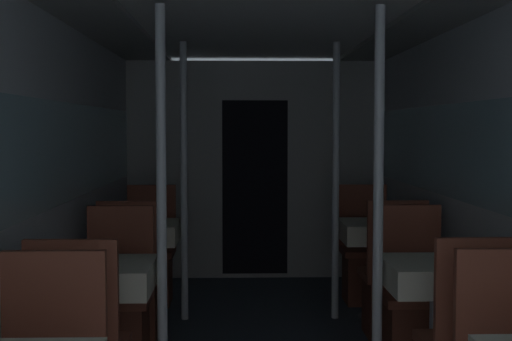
{
  "coord_description": "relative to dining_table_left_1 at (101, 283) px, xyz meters",
  "views": [
    {
      "loc": [
        -0.18,
        -1.3,
        1.48
      ],
      "look_at": [
        -0.08,
        2.34,
        1.26
      ],
      "focal_mm": 50.0,
      "sensor_mm": 36.0,
      "label": 1
    }
  ],
  "objects": [
    {
      "name": "ceiling_panel",
      "position": [
        0.91,
        0.12,
        1.53
      ],
      "size": [
        2.55,
        8.05,
        0.07
      ],
      "color": "white",
      "rests_on": "wall_left"
    },
    {
      "name": "chair_left_near_2",
      "position": [
        0.0,
        1.13,
        -0.34
      ],
      "size": [
        0.42,
        0.42,
        0.99
      ],
      "color": "brown",
      "rests_on": "ground_plane"
    },
    {
      "name": "dining_table_left_1",
      "position": [
        0.0,
        0.0,
        0.0
      ],
      "size": [
        0.56,
        0.56,
        0.75
      ],
      "color": "#4C4C51",
      "rests_on": "ground_plane"
    },
    {
      "name": "chair_right_far_2",
      "position": [
        1.83,
        2.16,
        -0.34
      ],
      "size": [
        0.42,
        0.42,
        0.99
      ],
      "rotation": [
        0.0,
        0.0,
        3.14
      ],
      "color": "brown",
      "rests_on": "ground_plane"
    },
    {
      "name": "dining_table_right_2",
      "position": [
        1.83,
        1.65,
        0.0
      ],
      "size": [
        0.56,
        0.56,
        0.75
      ],
      "color": "#4C4C51",
      "rests_on": "ground_plane"
    },
    {
      "name": "wall_left",
      "position": [
        -0.36,
        0.12,
        0.46
      ],
      "size": [
        0.05,
        8.05,
        2.13
      ],
      "color": "silver",
      "rests_on": "ground_plane"
    },
    {
      "name": "support_pole_right_1",
      "position": [
        1.5,
        0.0,
        0.42
      ],
      "size": [
        0.06,
        0.06,
        2.13
      ],
      "color": "silver",
      "rests_on": "ground_plane"
    },
    {
      "name": "support_pole_left_2",
      "position": [
        0.33,
        1.65,
        0.42
      ],
      "size": [
        0.06,
        0.06,
        2.13
      ],
      "color": "silver",
      "rests_on": "ground_plane"
    },
    {
      "name": "support_pole_left_1",
      "position": [
        0.33,
        0.0,
        0.42
      ],
      "size": [
        0.06,
        0.06,
        2.13
      ],
      "color": "silver",
      "rests_on": "ground_plane"
    },
    {
      "name": "wall_right",
      "position": [
        2.19,
        0.12,
        0.46
      ],
      "size": [
        0.05,
        8.05,
        2.13
      ],
      "color": "silver",
      "rests_on": "ground_plane"
    },
    {
      "name": "chair_left_far_1",
      "position": [
        0.0,
        0.51,
        -0.34
      ],
      "size": [
        0.42,
        0.42,
        0.99
      ],
      "rotation": [
        0.0,
        0.0,
        3.14
      ],
      "color": "brown",
      "rests_on": "ground_plane"
    },
    {
      "name": "support_pole_right_2",
      "position": [
        1.5,
        1.65,
        0.42
      ],
      "size": [
        0.06,
        0.06,
        2.13
      ],
      "color": "silver",
      "rests_on": "ground_plane"
    },
    {
      "name": "chair_left_far_2",
      "position": [
        0.0,
        2.16,
        -0.34
      ],
      "size": [
        0.42,
        0.42,
        0.99
      ],
      "rotation": [
        0.0,
        0.0,
        3.14
      ],
      "color": "brown",
      "rests_on": "ground_plane"
    },
    {
      "name": "dining_table_left_2",
      "position": [
        0.0,
        1.65,
        0.0
      ],
      "size": [
        0.56,
        0.56,
        0.75
      ],
      "color": "#4C4C51",
      "rests_on": "ground_plane"
    },
    {
      "name": "chair_right_near_2",
      "position": [
        1.83,
        1.13,
        -0.34
      ],
      "size": [
        0.42,
        0.42,
        0.99
      ],
      "color": "brown",
      "rests_on": "ground_plane"
    },
    {
      "name": "chair_right_far_1",
      "position": [
        1.83,
        0.51,
        -0.34
      ],
      "size": [
        0.42,
        0.42,
        0.99
      ],
      "rotation": [
        0.0,
        0.0,
        3.14
      ],
      "color": "brown",
      "rests_on": "ground_plane"
    },
    {
      "name": "dining_table_right_1",
      "position": [
        1.83,
        0.0,
        0.0
      ],
      "size": [
        0.56,
        0.56,
        0.75
      ],
      "color": "#4C4C51",
      "rests_on": "ground_plane"
    },
    {
      "name": "bulkhead_far",
      "position": [
        0.91,
        3.2,
        0.42
      ],
      "size": [
        2.5,
        0.09,
        2.13
      ],
      "color": "#A8A8A3",
      "rests_on": "ground_plane"
    }
  ]
}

